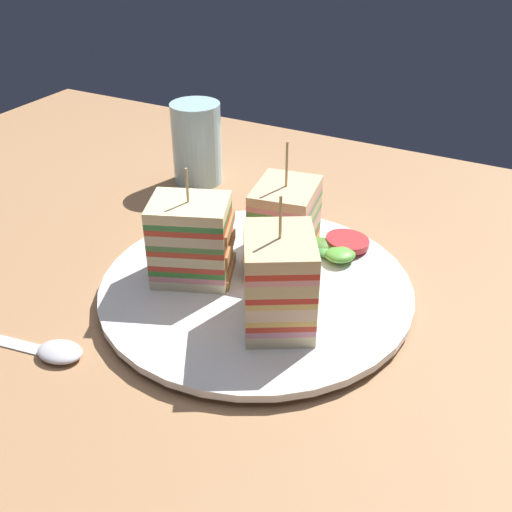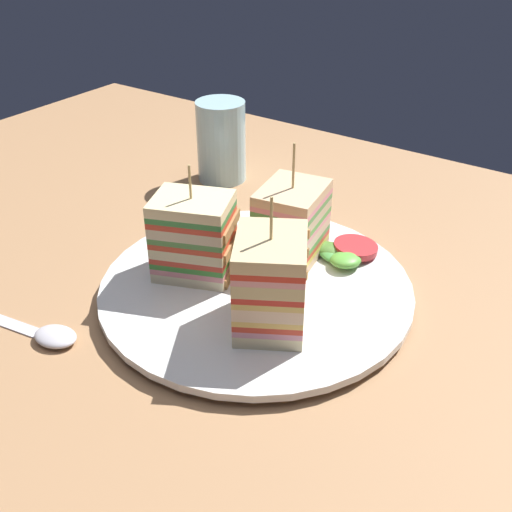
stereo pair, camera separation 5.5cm
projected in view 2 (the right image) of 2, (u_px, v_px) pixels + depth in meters
ground_plane at (256, 302)px, 57.90cm from camera, size 124.02×83.71×1.80cm
plate at (256, 288)px, 57.00cm from camera, size 29.23×29.23×1.32cm
sandwich_wedge_0 at (270, 283)px, 49.46cm from camera, size 8.40×8.94×12.00cm
sandwich_wedge_1 at (295, 224)px, 58.80cm from camera, size 6.77×7.93×11.90cm
sandwich_wedge_2 at (194, 237)px, 56.26cm from camera, size 8.62×7.73×11.12cm
chip_pile at (275, 267)px, 56.69cm from camera, size 7.26×6.97×2.60cm
salad_garnish at (344, 252)px, 60.20cm from camera, size 6.40×6.61×1.62cm
spoon at (42, 332)px, 51.98cm from camera, size 14.03×4.15×1.00cm
drinking_glass at (221, 147)px, 77.26cm from camera, size 6.21×6.21×10.27cm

